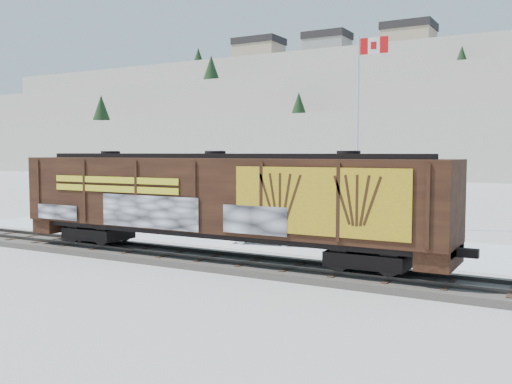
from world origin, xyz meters
The scene contains 9 objects.
ground centered at (0.00, 0.00, 0.00)m, with size 500.00×500.00×0.00m, color white.
rail_track centered at (0.00, 0.00, 0.15)m, with size 50.00×3.40×0.43m.
parking_strip centered at (0.00, 7.50, 0.01)m, with size 40.00×8.00×0.03m, color white.
hillside centered at (-0.05, 139.79, 14.37)m, with size 360.00×110.00×93.00m.
hopper_railcar centered at (2.17, -0.01, 2.87)m, with size 20.06×3.06×4.35m.
flagpole centered at (3.80, 13.76, 4.48)m, with size 2.30×0.90×12.03m.
car_silver centered at (-8.51, 8.00, 0.76)m, with size 1.72×4.26×1.45m, color #AAACB2.
car_white centered at (1.60, 5.72, 0.70)m, with size 1.42×4.06×1.34m, color white.
car_dark centered at (7.70, 7.68, 0.72)m, with size 1.92×4.73×1.37m, color black.
Camera 1 is at (15.71, -20.43, 4.83)m, focal length 40.00 mm.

